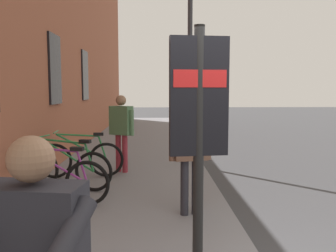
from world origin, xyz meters
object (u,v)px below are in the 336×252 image
(bicycle_leaning_wall, at_px, (55,181))
(bicycle_under_window, at_px, (67,169))
(street_lamp, at_px, (190,33))
(bicycle_mid_rack, at_px, (81,159))
(transit_info_sign, at_px, (199,113))
(pedestrian_by_facade, at_px, (121,125))
(pedestrian_crossing_street, at_px, (190,146))

(bicycle_leaning_wall, relative_size, bicycle_under_window, 1.02)
(bicycle_under_window, height_order, street_lamp, street_lamp)
(bicycle_mid_rack, height_order, street_lamp, street_lamp)
(transit_info_sign, relative_size, pedestrian_by_facade, 1.42)
(bicycle_leaning_wall, bearing_deg, transit_info_sign, -138.52)
(bicycle_leaning_wall, height_order, transit_info_sign, transit_info_sign)
(bicycle_mid_rack, bearing_deg, street_lamp, -55.78)
(bicycle_under_window, bearing_deg, street_lamp, -44.26)
(bicycle_mid_rack, height_order, transit_info_sign, transit_info_sign)
(bicycle_under_window, bearing_deg, bicycle_leaning_wall, -178.21)
(bicycle_leaning_wall, xyz_separation_m, street_lamp, (3.38, -2.43, 2.81))
(bicycle_under_window, height_order, pedestrian_crossing_street, pedestrian_crossing_street)
(bicycle_leaning_wall, xyz_separation_m, transit_info_sign, (-2.25, -1.99, 1.21))
(bicycle_leaning_wall, height_order, pedestrian_by_facade, pedestrian_by_facade)
(transit_info_sign, relative_size, pedestrian_crossing_street, 1.45)
(bicycle_leaning_wall, height_order, bicycle_under_window, same)
(bicycle_leaning_wall, distance_m, pedestrian_crossing_street, 2.23)
(pedestrian_crossing_street, height_order, pedestrian_by_facade, pedestrian_by_facade)
(bicycle_leaning_wall, xyz_separation_m, bicycle_mid_rack, (1.75, -0.04, 0.00))
(bicycle_mid_rack, xyz_separation_m, street_lamp, (1.63, -2.40, 2.81))
(bicycle_under_window, height_order, bicycle_mid_rack, same)
(pedestrian_by_facade, bearing_deg, pedestrian_crossing_street, -155.48)
(bicycle_leaning_wall, xyz_separation_m, pedestrian_by_facade, (2.24, -0.83, 0.64))
(pedestrian_by_facade, bearing_deg, bicycle_mid_rack, 121.35)
(bicycle_leaning_wall, relative_size, transit_info_sign, 0.73)
(pedestrian_crossing_street, xyz_separation_m, street_lamp, (3.89, -0.35, 2.19))
(transit_info_sign, distance_m, street_lamp, 5.87)
(bicycle_mid_rack, xyz_separation_m, pedestrian_crossing_street, (-2.26, -2.04, 0.62))
(pedestrian_by_facade, bearing_deg, street_lamp, -54.44)
(transit_info_sign, xyz_separation_m, street_lamp, (5.63, -0.45, 1.60))
(bicycle_leaning_wall, relative_size, bicycle_mid_rack, 1.00)
(street_lamp, bearing_deg, transit_info_sign, 175.45)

